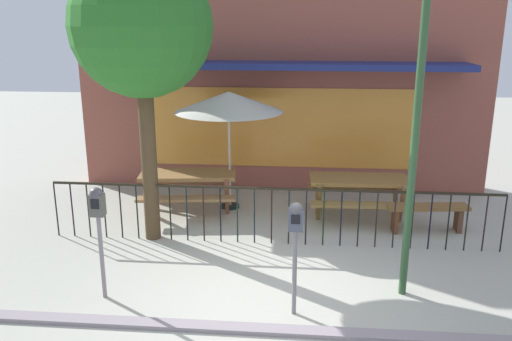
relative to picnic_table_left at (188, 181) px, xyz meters
The scene contains 12 objects.
ground 3.67m from the picnic_table_left, 62.42° to the right, with size 40.00×40.00×0.00m, color #B0B0A2.
pub_storefront 3.18m from the picnic_table_left, 47.69° to the left, with size 8.71×1.47×5.19m.
patio_fence_front 2.17m from the picnic_table_left, 39.43° to the right, with size 7.34×0.04×0.97m.
picnic_table_left is the anchor object (origin of this frame).
picnic_table_right 3.21m from the picnic_table_left, ahead, with size 1.84×1.41×0.79m.
patio_umbrella 1.68m from the picnic_table_left, 20.82° to the left, with size 2.04×2.04×2.28m.
patio_bench 4.39m from the picnic_table_left, ahead, with size 1.43×0.48×0.48m.
parking_meter_near 4.14m from the picnic_table_left, 59.27° to the right, with size 0.18×0.17×1.48m.
parking_meter_far 3.42m from the picnic_table_left, 97.16° to the right, with size 0.18×0.17×1.53m.
street_tree 3.14m from the picnic_table_left, 104.16° to the right, with size 2.20×2.20×4.57m.
street_lamp 5.00m from the picnic_table_left, 39.03° to the right, with size 0.28×0.28×4.07m.
curb_edge 4.35m from the picnic_table_left, 67.06° to the right, with size 12.19×0.20×0.11m, color gray.
Camera 1 is at (0.48, -6.22, 3.55)m, focal length 36.96 mm.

